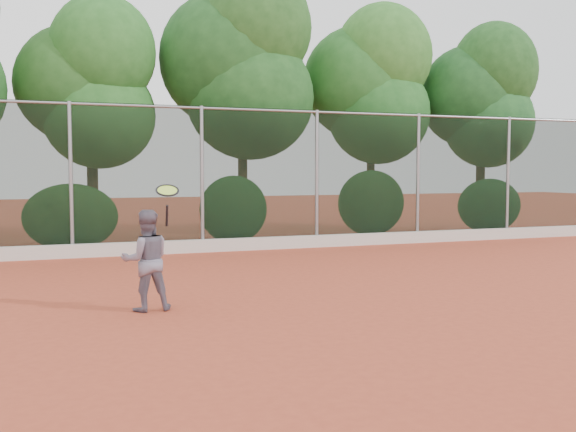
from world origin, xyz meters
name	(u,v)px	position (x,y,z in m)	size (l,w,h in m)	color
ground	(313,309)	(0.00, 0.00, 0.00)	(80.00, 80.00, 0.00)	#AE4229
concrete_curb	(204,246)	(0.00, 6.82, 0.15)	(24.00, 0.20, 0.30)	silver
tennis_player	(146,260)	(-2.20, 0.72, 0.70)	(0.69, 0.53, 1.41)	slate
chainlink_fence	(202,175)	(0.00, 7.00, 1.86)	(24.09, 0.09, 3.50)	black
foliage_backdrop	(164,78)	(-0.55, 8.98, 4.40)	(23.70, 3.63, 7.55)	#46301B
tennis_racket	(167,193)	(-1.93, 0.53, 1.64)	(0.35, 0.32, 0.59)	black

